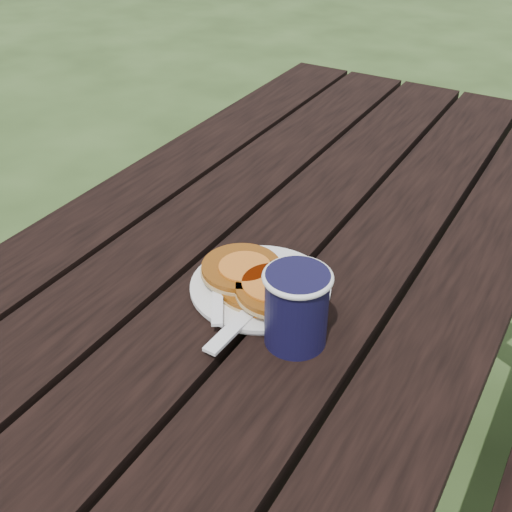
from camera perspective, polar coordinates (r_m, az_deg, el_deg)
The scene contains 6 objects.
picnic_table at distance 1.25m, azimuth -0.22°, elevation -14.90°, with size 1.36×1.80×0.75m.
plate at distance 0.92m, azimuth 0.40°, elevation -2.82°, with size 0.20×0.20×0.01m, color white.
pancake_stack at distance 0.90m, azimuth 0.41°, elevation -2.24°, with size 0.19×0.13×0.04m.
knife at distance 0.87m, azimuth -0.72°, elevation -5.15°, with size 0.02×0.18×0.01m, color white.
fork at distance 0.88m, azimuth -3.43°, elevation -3.84°, with size 0.03×0.16×0.01m, color white, non-canonical shape.
coffee_cup at distance 0.81m, azimuth 3.63°, elevation -4.30°, with size 0.09×0.09×0.11m.
Camera 1 is at (0.41, -0.70, 1.32)m, focal length 45.00 mm.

